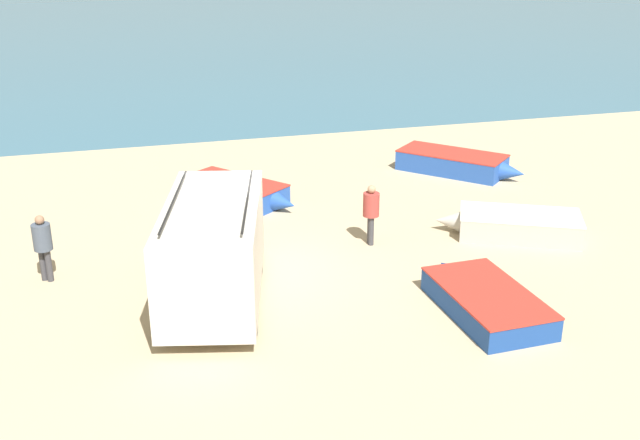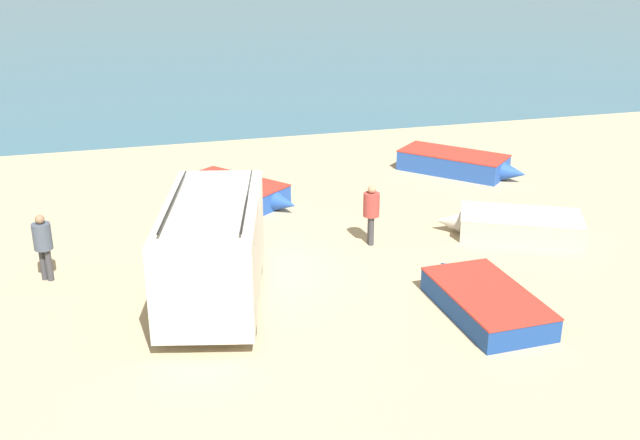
% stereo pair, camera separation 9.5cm
% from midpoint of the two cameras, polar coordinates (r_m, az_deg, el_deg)
% --- Properties ---
extents(ground_plane, '(200.00, 200.00, 0.00)m').
position_cam_midpoint_polar(ground_plane, '(18.18, -5.75, -3.79)').
color(ground_plane, tan).
extents(sea_water, '(120.00, 80.00, 0.01)m').
position_cam_midpoint_polar(sea_water, '(68.75, -13.86, 14.18)').
color(sea_water, '#33607A').
rests_on(sea_water, ground_plane).
extents(parked_van, '(3.02, 5.13, 2.42)m').
position_cam_midpoint_polar(parked_van, '(16.26, -8.27, -2.18)').
color(parked_van, beige).
rests_on(parked_van, ground_plane).
extents(fishing_rowboat_0, '(3.16, 3.66, 0.62)m').
position_cam_midpoint_polar(fishing_rowboat_0, '(22.72, -6.34, 2.21)').
color(fishing_rowboat_0, '#234CA3').
rests_on(fishing_rowboat_0, ground_plane).
extents(fishing_rowboat_2, '(3.88, 2.78, 0.64)m').
position_cam_midpoint_polar(fishing_rowboat_2, '(20.60, 14.48, -0.34)').
color(fishing_rowboat_2, '#ADA89E').
rests_on(fishing_rowboat_2, ground_plane).
extents(fishing_rowboat_3, '(3.69, 3.86, 0.68)m').
position_cam_midpoint_polar(fishing_rowboat_3, '(25.68, 10.21, 4.30)').
color(fishing_rowboat_3, '#234CA3').
rests_on(fishing_rowboat_3, ground_plane).
extents(fishing_rowboat_4, '(1.77, 3.76, 0.53)m').
position_cam_midpoint_polar(fishing_rowboat_4, '(16.44, 12.28, -5.99)').
color(fishing_rowboat_4, navy).
rests_on(fishing_rowboat_4, ground_plane).
extents(fisherman_0, '(0.43, 0.43, 1.62)m').
position_cam_midpoint_polar(fisherman_0, '(18.32, -20.52, -1.59)').
color(fisherman_0, '#38383D').
rests_on(fisherman_0, ground_plane).
extents(fisherman_1, '(0.42, 0.42, 1.60)m').
position_cam_midpoint_polar(fisherman_1, '(19.26, 3.77, 0.83)').
color(fisherman_1, '#38383D').
rests_on(fisherman_1, ground_plane).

